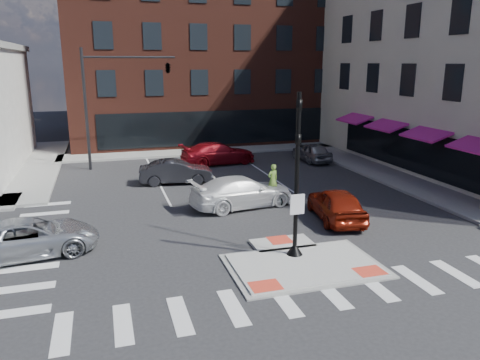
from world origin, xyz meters
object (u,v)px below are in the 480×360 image
object	(u,v)px
red_sedan	(336,204)
white_pickup	(242,192)
silver_suv	(29,237)
bg_car_dark	(176,172)
bg_car_red	(218,153)
cyclist	(273,191)
bg_car_silver	(312,152)

from	to	relation	value
red_sedan	white_pickup	xyz separation A→B (m)	(-3.54, 3.18, 0.02)
red_sedan	white_pickup	size ratio (longest dim) A/B	0.83
silver_suv	bg_car_dark	xyz separation A→B (m)	(7.00, 9.17, 0.01)
silver_suv	white_pickup	world-z (taller)	white_pickup
red_sedan	white_pickup	distance (m)	4.76
silver_suv	bg_car_red	world-z (taller)	bg_car_red
silver_suv	bg_car_dark	distance (m)	11.53
bg_car_red	red_sedan	bearing A→B (deg)	-177.36
bg_car_red	cyclist	size ratio (longest dim) A/B	2.56
bg_car_dark	cyclist	distance (m)	6.92
white_pickup	bg_car_dark	xyz separation A→B (m)	(-2.46, 5.60, -0.06)
red_sedan	bg_car_silver	world-z (taller)	red_sedan
cyclist	red_sedan	bearing A→B (deg)	104.01
bg_car_dark	silver_suv	bearing A→B (deg)	149.74
bg_car_dark	bg_car_silver	xyz separation A→B (m)	(10.56, 3.61, -0.02)
bg_car_dark	bg_car_red	bearing A→B (deg)	-32.09
white_pickup	bg_car_red	world-z (taller)	bg_car_red
bg_car_dark	cyclist	bearing A→B (deg)	-136.84
red_sedan	bg_car_red	distance (m)	13.55
silver_suv	bg_car_red	size ratio (longest dim) A/B	0.95
red_sedan	bg_car_red	world-z (taller)	bg_car_red
silver_suv	cyclist	bearing A→B (deg)	-81.22
red_sedan	bg_car_silver	bearing A→B (deg)	-100.99
silver_suv	bg_car_silver	bearing A→B (deg)	-63.03
red_sedan	silver_suv	bearing A→B (deg)	10.93
bg_car_red	silver_suv	bearing A→B (deg)	135.06
bg_car_silver	red_sedan	bearing A→B (deg)	67.35
silver_suv	red_sedan	bearing A→B (deg)	-97.36
bg_car_silver	bg_car_red	xyz separation A→B (m)	(-6.82, 0.97, 0.09)
silver_suv	white_pickup	distance (m)	10.11
white_pickup	bg_car_silver	size ratio (longest dim) A/B	1.32
cyclist	bg_car_red	bearing A→B (deg)	-105.32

